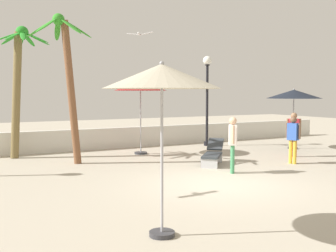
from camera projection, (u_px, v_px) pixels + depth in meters
The scene contains 13 objects.
ground_plane at pixel (221, 185), 11.20m from camera, with size 56.00×56.00×0.00m, color #B2A893.
boundary_wall at pixel (109, 138), 18.53m from camera, with size 25.20×0.30×0.93m, color silver.
patio_umbrella_0 at pixel (294, 94), 18.28m from camera, with size 2.42×2.42×2.69m.
patio_umbrella_2 at pixel (140, 86), 16.68m from camera, with size 2.13×2.13×3.06m.
patio_umbrella_3 at pixel (162, 78), 6.97m from camera, with size 2.03×2.03×3.03m.
palm_tree_0 at pixel (18, 75), 15.68m from camera, with size 2.14×2.14×5.03m.
palm_tree_1 at pixel (67, 73), 14.21m from camera, with size 2.12×2.20×5.18m.
lamp_post_1 at pixel (207, 87), 19.36m from camera, with size 0.41×0.41×4.22m.
lounge_chair_0 at pixel (213, 153), 14.46m from camera, with size 1.68×1.74×0.83m.
guest_1 at pixel (294, 130), 16.05m from camera, with size 0.48×0.40×1.73m.
guest_2 at pixel (233, 139), 12.78m from camera, with size 0.40×0.48×1.75m.
guest_3 at pixel (293, 135), 14.49m from camera, with size 0.33×0.54×1.67m.
seagull_1 at pixel (140, 34), 18.64m from camera, with size 0.95×1.05×0.15m.
Camera 1 is at (-6.61, -8.96, 2.48)m, focal length 44.12 mm.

